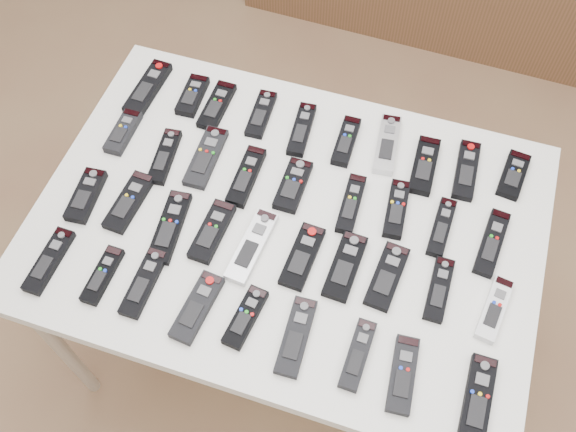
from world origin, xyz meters
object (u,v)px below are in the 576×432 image
(remote_15, at_px, (351,204))
(remote_0, at_px, (148,88))
(remote_11, at_px, (165,156))
(remote_35, at_px, (358,355))
(remote_5, at_px, (346,141))
(remote_3, at_px, (261,114))
(remote_2, at_px, (217,106))
(remote_7, at_px, (424,166))
(table, at_px, (288,232))
(remote_34, at_px, (296,336))
(remote_1, at_px, (193,96))
(remote_20, at_px, (129,202))
(remote_9, at_px, (513,175))
(remote_33, at_px, (245,317))
(remote_14, at_px, (293,185))
(remote_4, at_px, (302,129))
(remote_27, at_px, (439,289))
(remote_32, at_px, (197,307))
(remote_21, at_px, (170,227))
(remote_24, at_px, (302,256))
(remote_6, at_px, (387,145))
(remote_28, at_px, (494,309))
(remote_17, at_px, (442,227))
(remote_12, at_px, (206,157))
(remote_22, at_px, (212,231))
(remote_10, at_px, (123,132))
(remote_8, at_px, (466,170))
(remote_25, at_px, (345,266))
(remote_18, at_px, (492,243))
(remote_19, at_px, (86,195))
(remote_36, at_px, (403,375))
(remote_30, at_px, (103,275))
(remote_31, at_px, (144,283))
(remote_26, at_px, (387,276))
(remote_16, at_px, (396,209))
(remote_23, at_px, (252,246))
(remote_13, at_px, (246,176))
(remote_29, at_px, (49,261))

(remote_15, bearing_deg, remote_0, 160.86)
(remote_11, xyz_separation_m, remote_35, (0.62, -0.37, 0.00))
(remote_15, bearing_deg, remote_5, 106.75)
(remote_3, distance_m, remote_15, 0.38)
(remote_2, height_order, remote_7, remote_7)
(table, height_order, remote_2, remote_2)
(remote_5, xyz_separation_m, remote_34, (0.04, -0.56, -0.00))
(remote_1, bearing_deg, remote_20, -95.35)
(remote_35, bearing_deg, remote_9, 67.98)
(remote_33, bearing_deg, remote_14, 98.16)
(remote_4, height_order, remote_33, same)
(remote_27, xyz_separation_m, remote_32, (-0.52, -0.22, 0.00))
(remote_21, height_order, remote_24, same)
(remote_1, height_order, remote_6, same)
(remote_28, bearing_deg, remote_24, -170.82)
(remote_6, distance_m, remote_17, 0.28)
(remote_12, relative_size, remote_22, 1.13)
(remote_0, xyz_separation_m, remote_32, (0.39, -0.58, 0.00))
(remote_10, bearing_deg, remote_8, 9.77)
(remote_11, relative_size, remote_32, 0.98)
(remote_22, height_order, remote_25, remote_22)
(remote_0, distance_m, remote_14, 0.53)
(remote_10, relative_size, remote_18, 0.77)
(table, relative_size, remote_5, 7.97)
(remote_10, xyz_separation_m, remote_33, (0.50, -0.40, -0.00))
(remote_0, xyz_separation_m, remote_5, (0.58, -0.01, -0.00))
(remote_11, relative_size, remote_35, 1.05)
(remote_22, xyz_separation_m, remote_35, (0.42, -0.19, -0.00))
(remote_15, relative_size, remote_19, 1.09)
(remote_35, bearing_deg, remote_4, 120.20)
(remote_28, relative_size, remote_36, 0.96)
(remote_22, height_order, remote_34, remote_22)
(remote_11, distance_m, remote_17, 0.73)
(remote_27, relative_size, remote_30, 1.09)
(remote_11, distance_m, remote_31, 0.37)
(table, relative_size, remote_3, 7.84)
(remote_3, height_order, remote_36, remote_36)
(remote_18, bearing_deg, remote_14, -175.39)
(remote_7, height_order, remote_10, same)
(remote_17, bearing_deg, remote_3, 161.30)
(remote_26, bearing_deg, remote_35, -89.43)
(remote_9, relative_size, remote_31, 0.82)
(remote_1, relative_size, remote_3, 0.88)
(remote_10, relative_size, remote_16, 0.88)
(remote_6, relative_size, remote_17, 1.14)
(remote_1, height_order, remote_31, remote_1)
(remote_12, height_order, remote_20, same)
(remote_11, xyz_separation_m, remote_23, (0.31, -0.18, -0.00))
(remote_13, bearing_deg, remote_29, -134.43)
(remote_9, bearing_deg, remote_33, -125.29)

